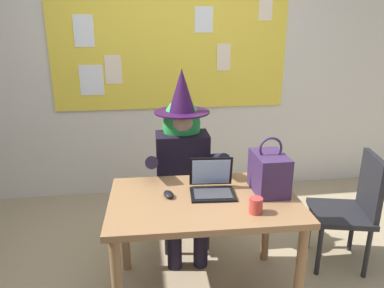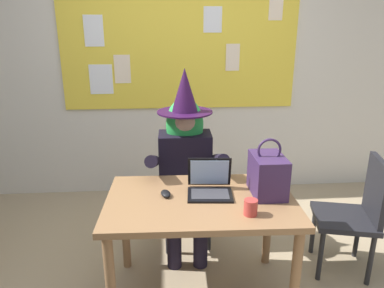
% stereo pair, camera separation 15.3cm
% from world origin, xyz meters
% --- Properties ---
extents(wall_back_bulletin, '(5.64, 1.94, 2.68)m').
position_xyz_m(wall_back_bulletin, '(0.00, 1.75, 1.36)').
color(wall_back_bulletin, silver).
rests_on(wall_back_bulletin, ground).
extents(desk_main, '(1.22, 0.80, 0.73)m').
position_xyz_m(desk_main, '(0.04, 0.00, 0.63)').
color(desk_main, '#8E6642').
rests_on(desk_main, ground).
extents(chair_at_desk, '(0.45, 0.45, 0.89)m').
position_xyz_m(chair_at_desk, '(-0.02, 0.75, 0.50)').
color(chair_at_desk, '#4C1E19').
rests_on(chair_at_desk, ground).
extents(person_costumed, '(0.60, 0.69, 1.48)m').
position_xyz_m(person_costumed, '(-0.02, 0.63, 0.79)').
color(person_costumed, black).
rests_on(person_costumed, ground).
extents(laptop, '(0.31, 0.28, 0.22)m').
position_xyz_m(laptop, '(0.11, 0.08, 0.78)').
color(laptop, black).
rests_on(laptop, desk_main).
extents(computer_mouse, '(0.08, 0.11, 0.03)m').
position_xyz_m(computer_mouse, '(-0.18, 0.05, 0.75)').
color(computer_mouse, black).
rests_on(computer_mouse, desk_main).
extents(handbag, '(0.20, 0.30, 0.38)m').
position_xyz_m(handbag, '(0.48, 0.04, 0.86)').
color(handbag, '#38234C').
rests_on(handbag, desk_main).
extents(coffee_mug, '(0.08, 0.08, 0.09)m').
position_xyz_m(coffee_mug, '(0.31, -0.23, 0.78)').
color(coffee_mug, '#B23833').
rests_on(coffee_mug, desk_main).
extents(chair_extra_corner, '(0.51, 0.51, 0.89)m').
position_xyz_m(chair_extra_corner, '(1.21, 0.18, 0.50)').
color(chair_extra_corner, black).
rests_on(chair_extra_corner, ground).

